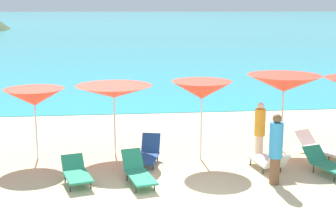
# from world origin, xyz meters

# --- Properties ---
(ground_plane) EXTENTS (50.00, 100.00, 0.30)m
(ground_plane) POSITION_xyz_m (0.00, 10.00, -0.15)
(ground_plane) COLOR beige
(ocean_water) EXTENTS (650.00, 440.00, 0.02)m
(ocean_water) POSITION_xyz_m (0.00, 230.14, 0.01)
(ocean_water) COLOR #2DADBC
(ocean_water) RESTS_ON ground_plane
(umbrella_2) EXTENTS (1.90, 1.90, 2.11)m
(umbrella_2) POSITION_xyz_m (-3.69, 4.26, 1.86)
(umbrella_2) COLOR silver
(umbrella_2) RESTS_ON ground_plane
(umbrella_3) EXTENTS (2.40, 2.40, 2.15)m
(umbrella_3) POSITION_xyz_m (-1.39, 4.42, 1.96)
(umbrella_3) COLOR silver
(umbrella_3) RESTS_ON ground_plane
(umbrella_4) EXTENTS (1.74, 1.74, 2.34)m
(umbrella_4) POSITION_xyz_m (1.11, 3.64, 2.08)
(umbrella_4) COLOR silver
(umbrella_4) RESTS_ON ground_plane
(umbrella_5) EXTENTS (2.49, 2.49, 2.39)m
(umbrella_5) POSITION_xyz_m (3.79, 4.33, 2.13)
(umbrella_5) COLOR silver
(umbrella_5) RESTS_ON ground_plane
(lounge_chair_0) EXTENTS (1.03, 1.61, 0.63)m
(lounge_chair_0) POSITION_xyz_m (4.27, 2.02, 0.30)
(lounge_chair_0) COLOR #268C66
(lounge_chair_0) RESTS_ON ground_plane
(lounge_chair_1) EXTENTS (0.91, 1.41, 0.63)m
(lounge_chair_1) POSITION_xyz_m (-2.39, 2.03, 0.30)
(lounge_chair_1) COLOR #268C66
(lounge_chair_1) RESTS_ON ground_plane
(lounge_chair_3) EXTENTS (0.81, 1.56, 0.65)m
(lounge_chair_3) POSITION_xyz_m (2.79, 2.48, 0.27)
(lounge_chair_3) COLOR white
(lounge_chair_3) RESTS_ON ground_plane
(lounge_chair_4) EXTENTS (0.89, 1.49, 0.75)m
(lounge_chair_4) POSITION_xyz_m (-0.46, 3.52, 0.30)
(lounge_chair_4) COLOR #1E478C
(lounge_chair_4) RESTS_ON ground_plane
(lounge_chair_6) EXTENTS (0.88, 1.72, 0.71)m
(lounge_chair_6) POSITION_xyz_m (-0.83, 1.92, 0.30)
(lounge_chair_6) COLOR #268C66
(lounge_chair_6) RESTS_ON ground_plane
(lounge_chair_8) EXTENTS (1.20, 1.74, 0.60)m
(lounge_chair_8) POSITION_xyz_m (4.80, 3.79, 0.25)
(lounge_chair_8) COLOR white
(lounge_chair_8) RESTS_ON ground_plane
(beachgoer_0) EXTENTS (0.34, 0.34, 1.82)m
(beachgoer_0) POSITION_xyz_m (2.62, 1.47, 0.97)
(beachgoer_0) COLOR brown
(beachgoer_0) RESTS_ON ground_plane
(beachgoer_3) EXTENTS (0.32, 0.32, 1.64)m
(beachgoer_3) POSITION_xyz_m (2.94, 3.87, 0.86)
(beachgoer_3) COLOR beige
(beachgoer_3) RESTS_ON ground_plane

